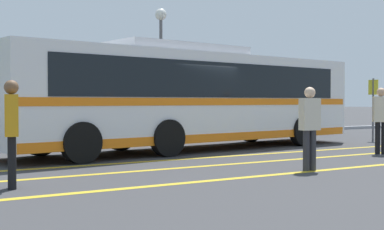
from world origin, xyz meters
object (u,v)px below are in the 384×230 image
at_px(pedestrian_2, 381,116).
at_px(transit_bus, 192,96).
at_px(parked_car_3, 277,119).
at_px(pedestrian_0, 310,123).
at_px(pedestrian_1, 12,126).
at_px(street_lamp, 161,41).
at_px(parked_car_2, 153,122).
at_px(bus_stop_sign, 373,101).

bearing_deg(pedestrian_2, transit_bus, -8.74).
xyz_separation_m(parked_car_3, pedestrian_0, (-7.64, -10.02, 0.33)).
xyz_separation_m(pedestrian_1, street_lamp, (9.04, 11.61, 3.08)).
distance_m(pedestrian_0, street_lamp, 13.23).
xyz_separation_m(parked_car_2, pedestrian_1, (-7.60, -9.58, 0.38)).
height_order(parked_car_2, parked_car_3, parked_car_3).
relative_size(parked_car_3, pedestrian_2, 2.64).
xyz_separation_m(pedestrian_0, pedestrian_2, (4.26, 1.62, 0.05)).
bearing_deg(parked_car_3, pedestrian_2, -19.53).
bearing_deg(transit_bus, pedestrian_0, -12.47).
bearing_deg(bus_stop_sign, street_lamp, -152.64).
bearing_deg(pedestrian_0, transit_bus, 93.02).
height_order(parked_car_2, pedestrian_2, pedestrian_2).
xyz_separation_m(parked_car_2, street_lamp, (1.44, 2.02, 3.47)).
bearing_deg(pedestrian_1, pedestrian_0, -85.70).
distance_m(parked_car_3, pedestrian_1, 16.39).
distance_m(parked_car_3, bus_stop_sign, 4.92).
bearing_deg(street_lamp, parked_car_2, -125.49).
height_order(parked_car_2, pedestrian_1, pedestrian_1).
distance_m(parked_car_3, pedestrian_0, 12.60).
bearing_deg(pedestrian_1, bus_stop_sign, -60.36).
bearing_deg(pedestrian_0, street_lamp, 83.73).
height_order(pedestrian_2, bus_stop_sign, bus_stop_sign).
bearing_deg(street_lamp, transit_bus, -110.82).
xyz_separation_m(parked_car_2, parked_car_3, (6.00, -0.44, 0.02)).
relative_size(parked_car_3, pedestrian_1, 2.67).
relative_size(parked_car_2, bus_stop_sign, 1.93).
bearing_deg(pedestrian_1, street_lamp, -25.22).
xyz_separation_m(pedestrian_1, pedestrian_2, (10.22, 0.73, 0.01)).
bearing_deg(parked_car_2, street_lamp, 147.10).
bearing_deg(pedestrian_0, parked_car_3, 60.27).
relative_size(pedestrian_2, street_lamp, 0.33).
bearing_deg(pedestrian_1, parked_car_2, -25.72).
relative_size(parked_car_3, pedestrian_0, 2.75).
bearing_deg(pedestrian_0, parked_car_2, 88.69).
bearing_deg(pedestrian_2, parked_car_3, -74.75).
relative_size(transit_bus, pedestrian_0, 7.09).
xyz_separation_m(parked_car_2, bus_stop_sign, (6.60, -5.26, 0.81)).
xyz_separation_m(parked_car_3, pedestrian_2, (-3.38, -8.40, 0.38)).
height_order(transit_bus, parked_car_2, transit_bus).
xyz_separation_m(parked_car_3, bus_stop_sign, (0.59, -4.82, 0.79)).
distance_m(parked_car_2, street_lamp, 4.27).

